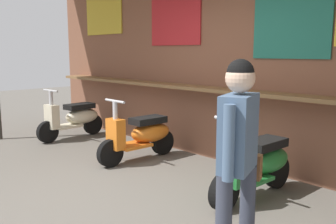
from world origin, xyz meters
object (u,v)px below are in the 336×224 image
Objects in this scene: scooter_cream at (75,118)px; scooter_green at (258,163)px; scooter_orange at (142,135)px; shopper_with_handbag at (239,146)px.

scooter_cream is 4.10m from scooter_green.
scooter_green is (2.06, -0.00, 0.00)m from scooter_orange.
scooter_cream is at bearing -35.90° from shopper_with_handbag.
scooter_cream and scooter_green have the same top height.
scooter_cream is at bearing -88.43° from scooter_green.
scooter_cream is at bearing -88.44° from scooter_orange.
scooter_green is 1.61m from shopper_with_handbag.
shopper_with_handbag is at bearing 70.34° from scooter_cream.
shopper_with_handbag is (4.78, -1.35, 0.57)m from scooter_cream.
shopper_with_handbag reaches higher than scooter_orange.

